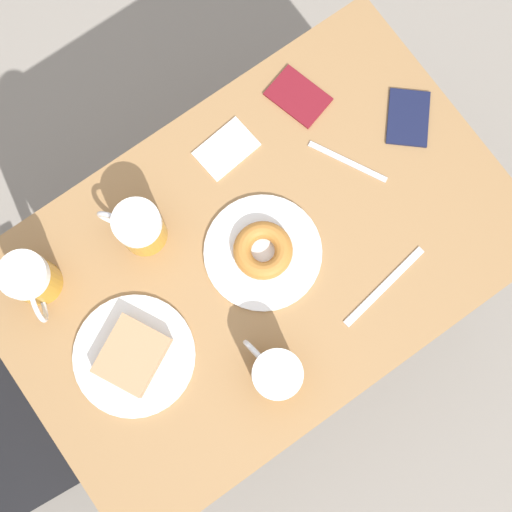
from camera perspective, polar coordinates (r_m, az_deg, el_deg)
ground_plane at (r=2.22m, az=-0.00°, el=-3.49°), size 8.00×8.00×0.00m
table at (r=1.55m, az=-0.00°, el=-0.56°), size 0.70×1.09×0.74m
plate_with_cake at (r=1.47m, az=-9.80°, el=-7.85°), size 0.25×0.25×0.05m
plate_with_donut at (r=1.48m, az=0.51°, el=0.43°), size 0.25×0.25×0.05m
beer_mug_left at (r=1.49m, az=-17.52°, el=-1.83°), size 0.14×0.10×0.13m
beer_mug_center at (r=1.40m, az=1.59°, el=-9.39°), size 0.14×0.10×0.13m
beer_mug_right at (r=1.46m, az=-9.33°, el=2.27°), size 0.13×0.11×0.13m
napkin_folded at (r=1.55m, az=-2.39°, el=8.55°), size 0.10×0.13×0.00m
fork at (r=1.55m, az=7.34°, el=7.49°), size 0.17×0.10×0.00m
knife at (r=1.50m, az=10.21°, el=-2.42°), size 0.05×0.23×0.00m
passport_near_edge at (r=1.59m, az=3.39°, el=12.62°), size 0.14×0.12×0.01m
passport_far_edge at (r=1.60m, az=12.08°, el=10.77°), size 0.15×0.15×0.01m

